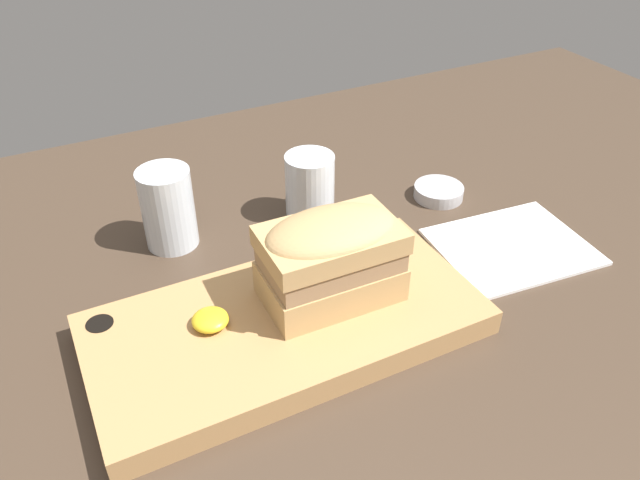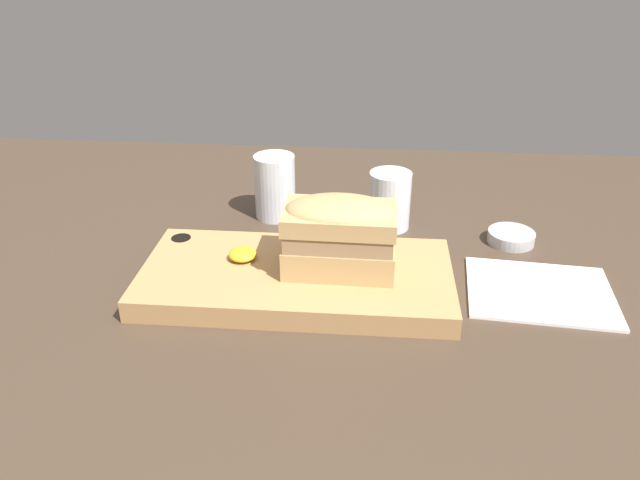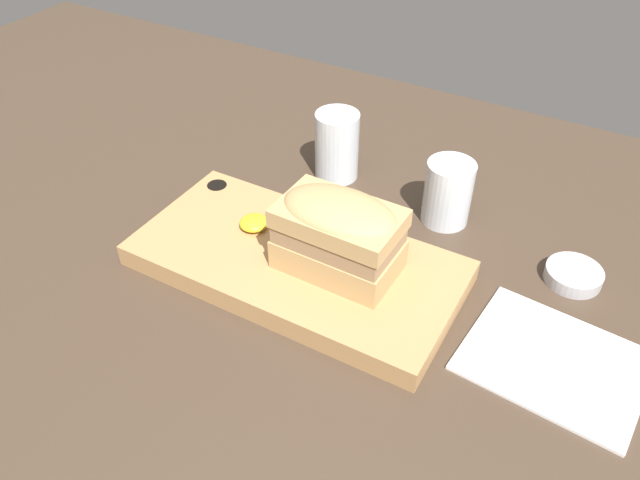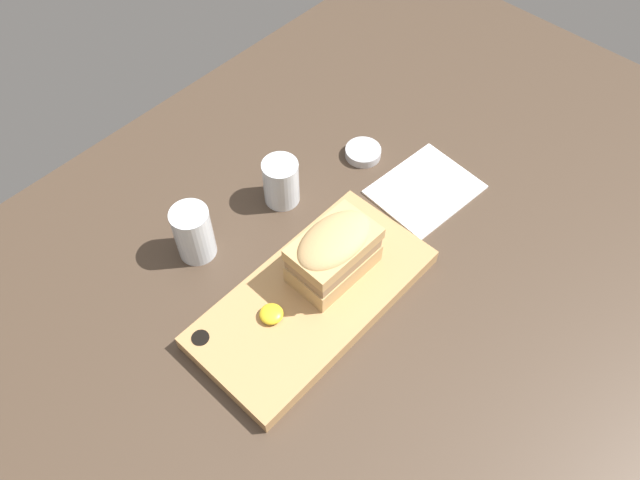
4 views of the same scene
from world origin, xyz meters
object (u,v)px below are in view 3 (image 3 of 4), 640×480
object	(u,v)px
serving_board	(296,262)
wine_glass	(448,194)
sandwich	(339,232)
condiment_dish	(573,275)
water_glass	(337,150)
napkin	(554,361)

from	to	relation	value
serving_board	wine_glass	world-z (taller)	wine_glass
serving_board	sandwich	distance (cm)	8.22
condiment_dish	sandwich	bearing A→B (deg)	-149.26
water_glass	napkin	distance (cm)	40.24
water_glass	napkin	size ratio (longest dim) A/B	0.52
sandwich	napkin	world-z (taller)	sandwich
wine_glass	condiment_dish	xyz separation A→B (cm)	(17.08, -3.59, -3.18)
water_glass	condiment_dish	bearing A→B (deg)	-9.53
wine_glass	water_glass	bearing A→B (deg)	172.87
sandwich	wine_glass	distance (cm)	18.93
water_glass	condiment_dish	distance (cm)	34.78
serving_board	condiment_dish	bearing A→B (deg)	26.82
water_glass	wine_glass	bearing A→B (deg)	-7.13
sandwich	water_glass	bearing A→B (deg)	118.83
sandwich	water_glass	world-z (taller)	sandwich
serving_board	condiment_dish	distance (cm)	32.02
serving_board	sandwich	world-z (taller)	sandwich
serving_board	wine_glass	distance (cm)	21.55
water_glass	wine_glass	distance (cm)	17.19
water_glass	serving_board	bearing A→B (deg)	-74.57
sandwich	condiment_dish	world-z (taller)	sandwich
wine_glass	napkin	bearing A→B (deg)	-42.81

